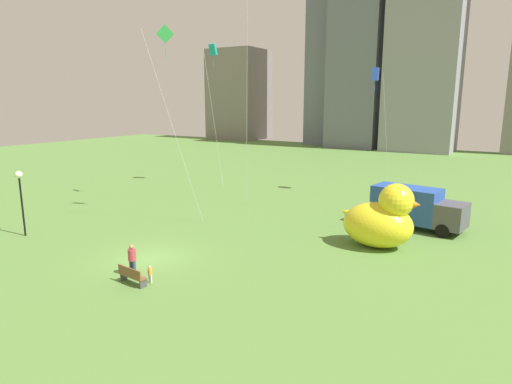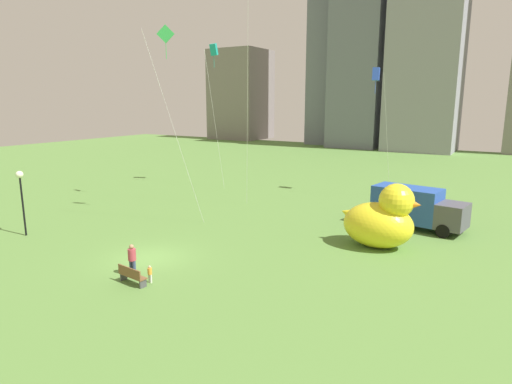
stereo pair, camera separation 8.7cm
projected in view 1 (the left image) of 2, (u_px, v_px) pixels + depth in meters
name	position (u px, v px, depth m)	size (l,w,h in m)	color
ground_plane	(150.00, 258.00, 24.92)	(140.00, 140.00, 0.00)	#57823B
park_bench	(132.00, 275.00, 21.30)	(1.72, 0.64, 0.90)	brown
person_adult	(132.00, 259.00, 22.32)	(0.41, 0.41, 1.66)	#38476B
person_child	(150.00, 273.00, 21.49)	(0.22, 0.22, 0.89)	silver
giant_inflatable_duck	(381.00, 220.00, 26.55)	(4.89, 3.14, 4.05)	yellow
lamppost	(20.00, 186.00, 28.46)	(0.47, 0.47, 4.36)	black
box_truck	(416.00, 208.00, 30.65)	(6.54, 3.28, 2.85)	#264CA5
city_skyline	(380.00, 52.00, 82.37)	(70.86, 16.48, 40.42)	gray
kite_green	(166.00, 44.00, 30.70)	(3.26, 3.09, 14.07)	silver
kite_blue	(375.00, 75.00, 39.04)	(1.96, 2.74, 11.74)	silver
kite_teal	(213.00, 51.00, 43.36)	(1.62, 1.72, 14.44)	silver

